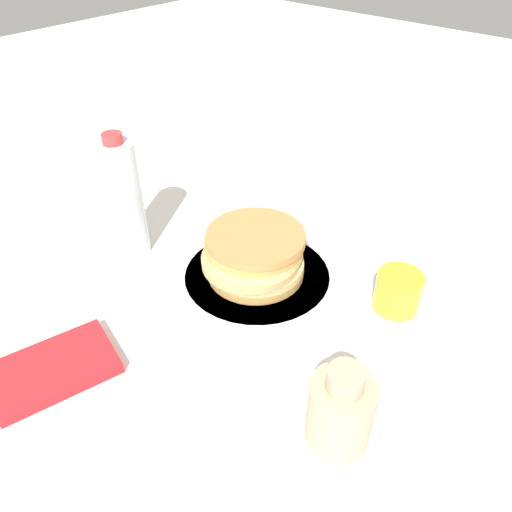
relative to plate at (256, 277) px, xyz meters
name	(u,v)px	position (x,y,z in m)	size (l,w,h in m)	color
ground_plane	(262,281)	(0.00, 0.01, -0.01)	(4.00, 4.00, 0.00)	silver
plate	(256,277)	(0.00, 0.00, 0.00)	(0.29, 0.29, 0.01)	white
pancake_stack	(254,254)	(0.00, -0.01, 0.05)	(0.19, 0.18, 0.09)	tan
juice_glass	(398,291)	(-0.10, 0.23, 0.03)	(0.08, 0.08, 0.07)	yellow
cream_jug	(340,410)	(0.17, 0.29, 0.05)	(0.08, 0.08, 0.13)	tan
water_bottle_near	(124,200)	(0.09, -0.24, 0.11)	(0.07, 0.07, 0.24)	silver
napkin	(54,369)	(0.36, -0.08, 0.00)	(0.20, 0.15, 0.02)	red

